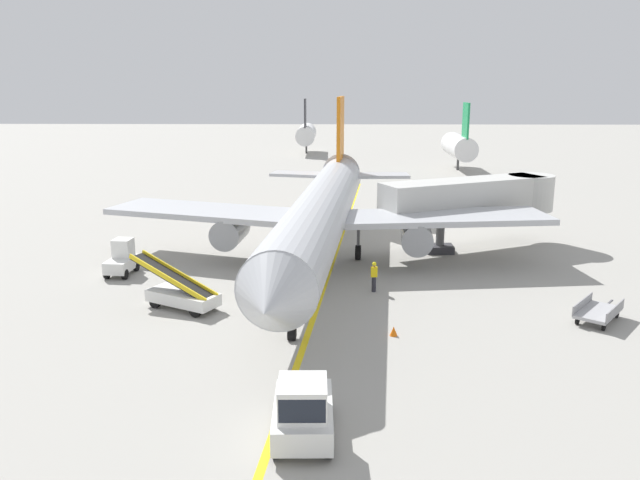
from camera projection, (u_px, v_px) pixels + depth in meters
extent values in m
plane|color=#9E9B93|center=(298.00, 340.00, 28.11)|extent=(300.00, 300.00, 0.00)
cube|color=yellow|center=(319.00, 302.00, 32.94)|extent=(7.88, 79.67, 0.01)
cylinder|color=#B2B5BA|center=(321.00, 213.00, 38.35)|extent=(6.13, 30.18, 3.30)
cone|color=#B2B5BA|center=(271.00, 302.00, 22.74)|extent=(3.45, 2.70, 3.23)
cone|color=#B2B5BA|center=(342.00, 170.00, 54.05)|extent=(3.39, 3.08, 3.14)
cube|color=#B2B5BA|center=(443.00, 217.00, 39.06)|extent=(13.42, 5.86, 0.36)
cylinder|color=gray|center=(417.00, 236.00, 38.52)|extent=(2.19, 3.37, 1.90)
cube|color=#B2B5BA|center=(209.00, 212.00, 40.72)|extent=(13.72, 8.09, 0.36)
cylinder|color=gray|center=(230.00, 231.00, 39.82)|extent=(2.19, 3.37, 1.90)
cube|color=orange|center=(340.00, 129.00, 50.85)|extent=(0.66, 4.01, 5.20)
cube|color=#B2B5BA|center=(376.00, 176.00, 51.02)|extent=(5.29, 2.43, 0.24)
cube|color=#B2B5BA|center=(303.00, 174.00, 51.69)|extent=(5.57, 3.35, 0.24)
cylinder|color=#4C4C51|center=(292.00, 307.00, 27.72)|extent=(0.20, 0.20, 3.12)
cylinder|color=black|center=(292.00, 334.00, 28.04)|extent=(0.40, 0.59, 0.56)
cylinder|color=#4C4C51|center=(358.00, 236.00, 40.49)|extent=(0.20, 0.20, 3.12)
cylinder|color=black|center=(358.00, 252.00, 40.75)|extent=(0.44, 0.99, 0.96)
cylinder|color=#4C4C51|center=(291.00, 234.00, 40.98)|extent=(0.20, 0.20, 3.12)
cylinder|color=black|center=(291.00, 250.00, 41.24)|extent=(0.44, 0.99, 0.96)
cube|color=black|center=(280.00, 277.00, 24.58)|extent=(2.89, 1.26, 0.60)
cube|color=beige|center=(464.00, 198.00, 42.45)|extent=(11.98, 7.41, 2.50)
cylinder|color=beige|center=(530.00, 192.00, 44.68)|extent=(3.20, 3.20, 2.50)
cylinder|color=#59595B|center=(440.00, 235.00, 42.33)|extent=(0.56, 0.56, 2.35)
cube|color=#333338|center=(440.00, 249.00, 42.56)|extent=(1.80, 1.40, 0.50)
cube|color=silver|center=(303.00, 415.00, 20.37)|extent=(1.99, 3.65, 0.80)
cube|color=silver|center=(303.00, 398.00, 19.53)|extent=(1.56, 1.66, 1.10)
cube|color=black|center=(302.00, 411.00, 18.78)|extent=(1.43, 0.12, 0.77)
cylinder|color=black|center=(329.00, 448.00, 19.25)|extent=(0.24, 0.61, 0.60)
cylinder|color=black|center=(276.00, 448.00, 19.24)|extent=(0.24, 0.61, 0.60)
cylinder|color=black|center=(327.00, 407.00, 21.70)|extent=(0.24, 0.61, 0.60)
cylinder|color=black|center=(281.00, 407.00, 21.69)|extent=(0.24, 0.61, 0.60)
cube|color=silver|center=(121.00, 264.00, 37.50)|extent=(1.51, 2.51, 0.70)
cube|color=silver|center=(123.00, 248.00, 37.69)|extent=(1.13, 1.17, 1.10)
cube|color=black|center=(127.00, 246.00, 38.18)|extent=(0.98, 0.17, 0.77)
cylinder|color=black|center=(119.00, 266.00, 38.45)|extent=(0.27, 0.62, 0.60)
cylinder|color=black|center=(136.00, 266.00, 38.34)|extent=(0.27, 0.62, 0.60)
cylinder|color=black|center=(107.00, 274.00, 36.83)|extent=(0.27, 0.62, 0.60)
cylinder|color=black|center=(125.00, 274.00, 36.72)|extent=(0.27, 0.62, 0.60)
cube|color=silver|center=(183.00, 297.00, 31.87)|extent=(4.06, 3.13, 0.60)
cylinder|color=black|center=(155.00, 302.00, 32.04)|extent=(0.63, 0.48, 0.60)
cylinder|color=black|center=(172.00, 295.00, 33.12)|extent=(0.63, 0.48, 0.60)
cylinder|color=black|center=(195.00, 311.00, 30.77)|extent=(0.63, 0.48, 0.60)
cylinder|color=black|center=(212.00, 304.00, 31.85)|extent=(0.63, 0.48, 0.60)
cube|color=black|center=(173.00, 278.00, 31.93)|extent=(4.82, 3.17, 1.76)
cube|color=yellow|center=(167.00, 278.00, 31.52)|extent=(4.45, 2.46, 1.84)
cube|color=yellow|center=(179.00, 273.00, 32.28)|extent=(4.45, 2.46, 1.84)
cube|color=#A5A5A8|center=(598.00, 312.00, 30.24)|extent=(2.92, 3.12, 0.16)
cube|color=#4C4C51|center=(609.00, 303.00, 31.62)|extent=(0.63, 0.75, 0.08)
cylinder|color=#4C4C51|center=(612.00, 300.00, 31.95)|extent=(0.12, 0.12, 0.05)
cube|color=gray|center=(583.00, 304.00, 30.64)|extent=(1.80, 2.22, 0.50)
cube|color=gray|center=(615.00, 311.00, 29.71)|extent=(1.80, 2.22, 0.50)
cylinder|color=black|center=(591.00, 309.00, 31.45)|extent=(0.32, 0.36, 0.36)
cylinder|color=black|center=(617.00, 314.00, 30.71)|extent=(0.32, 0.36, 0.36)
cylinder|color=black|center=(577.00, 321.00, 29.89)|extent=(0.32, 0.36, 0.36)
cylinder|color=black|center=(604.00, 327.00, 29.15)|extent=(0.32, 0.36, 0.36)
cylinder|color=#26262D|center=(374.00, 284.00, 34.52)|extent=(0.24, 0.24, 0.85)
cube|color=yellow|center=(374.00, 272.00, 34.35)|extent=(0.36, 0.22, 0.56)
sphere|color=#9E7051|center=(374.00, 265.00, 34.25)|extent=(0.20, 0.20, 0.20)
sphere|color=yellow|center=(374.00, 264.00, 34.24)|extent=(0.24, 0.24, 0.24)
cone|color=orange|center=(263.00, 272.00, 37.37)|extent=(0.36, 0.36, 0.44)
cone|color=orange|center=(394.00, 331.00, 28.53)|extent=(0.36, 0.36, 0.44)
cylinder|color=silver|center=(306.00, 134.00, 101.35)|extent=(3.00, 10.00, 3.00)
cylinder|color=#3F3F3F|center=(306.00, 148.00, 101.91)|extent=(0.30, 0.30, 1.60)
cube|color=#333338|center=(305.00, 113.00, 97.10)|extent=(0.24, 3.20, 4.40)
cylinder|color=silver|center=(459.00, 146.00, 81.91)|extent=(3.00, 10.00, 3.00)
cylinder|color=#3F3F3F|center=(458.00, 164.00, 82.47)|extent=(0.30, 0.30, 1.60)
cube|color=#198C4C|center=(466.00, 121.00, 77.67)|extent=(0.24, 3.20, 4.40)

